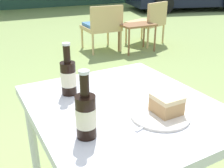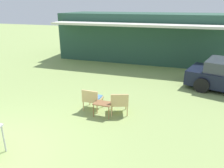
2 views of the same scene
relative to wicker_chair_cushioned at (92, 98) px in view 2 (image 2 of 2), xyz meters
name	(u,v)px [view 2 (image 2 of 2)]	position (x,y,z in m)	size (l,w,h in m)	color
cabin_building	(143,36)	(0.20, 7.99, 1.01)	(10.11, 4.79, 2.85)	#284C3D
wicker_chair_cushioned	(92,98)	(0.00, 0.00, 0.00)	(0.58, 0.57, 0.76)	tan
wicker_chair_plain	(119,102)	(0.94, -0.02, 0.00)	(0.70, 0.70, 0.76)	tan
garden_side_table	(103,105)	(0.49, -0.32, -0.03)	(0.56, 0.37, 0.46)	brown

